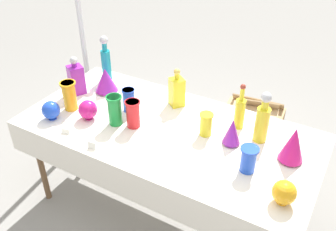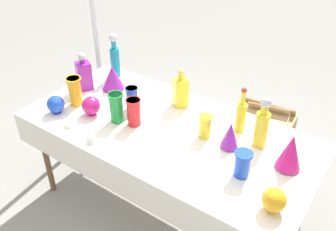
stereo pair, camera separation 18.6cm
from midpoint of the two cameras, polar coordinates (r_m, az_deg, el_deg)
ground_plane at (r=2.97m, az=1.85°, el=-13.96°), size 40.00×40.00×0.00m
display_table at (r=2.47m, az=1.80°, el=-3.29°), size 1.96×0.95×0.76m
tall_bottle_0 at (r=2.43m, az=13.21°, el=-0.01°), size 0.07×0.07×0.32m
tall_bottle_1 at (r=3.02m, az=-6.35°, el=8.69°), size 0.07×0.07×0.37m
tall_bottle_2 at (r=2.32m, az=16.38°, el=-1.48°), size 0.08×0.08×0.35m
square_decanter_0 at (r=2.64m, az=3.94°, el=3.64°), size 0.13×0.13×0.29m
square_decanter_1 at (r=2.89m, az=-10.89°, el=6.16°), size 0.14×0.14×0.30m
slender_vase_0 at (r=2.44m, az=-3.08°, el=0.58°), size 0.10×0.10×0.19m
slender_vase_1 at (r=2.36m, az=7.94°, el=-1.58°), size 0.09×0.09×0.16m
slender_vase_2 at (r=2.11m, az=13.80°, el=-7.15°), size 0.10×0.10×0.16m
slender_vase_3 at (r=2.48m, az=-5.76°, el=1.29°), size 0.11×0.11×0.21m
slender_vase_4 at (r=2.61m, az=-3.48°, el=2.70°), size 0.09×0.09×0.17m
slender_vase_5 at (r=2.71m, az=-12.12°, el=3.72°), size 0.11×0.11×0.21m
fluted_vase_0 at (r=2.22m, az=20.51°, el=-5.24°), size 0.14×0.14×0.23m
fluted_vase_1 at (r=2.29m, az=11.77°, el=-2.99°), size 0.11×0.11×0.18m
fluted_vase_2 at (r=2.87m, az=-6.59°, el=5.78°), size 0.17×0.17×0.19m
round_bowl_0 at (r=2.59m, az=-9.64°, el=1.43°), size 0.13×0.13×0.14m
round_bowl_1 at (r=1.98m, az=18.55°, el=-12.21°), size 0.13×0.13×0.13m
round_bowl_2 at (r=2.66m, az=-14.86°, el=1.61°), size 0.12×0.12×0.13m
price_tag_left at (r=2.52m, az=-13.09°, el=-1.57°), size 0.06×0.02×0.03m
price_tag_center at (r=2.34m, az=-9.56°, el=-3.94°), size 0.06×0.02×0.05m
cardboard_box_behind_left at (r=3.64m, az=15.66°, el=-1.81°), size 0.56×0.34×0.39m
cardboard_box_behind_right at (r=3.50m, az=15.55°, el=-2.65°), size 0.46×0.37×0.45m
canopy_pole at (r=3.38m, az=-9.58°, el=13.74°), size 0.18×0.18×2.65m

